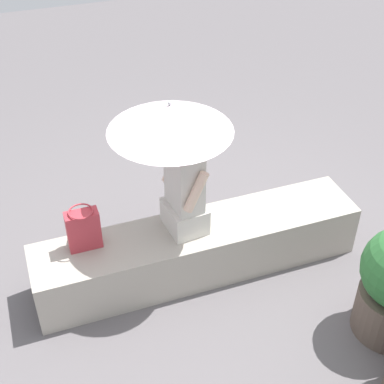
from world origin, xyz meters
TOP-DOWN VIEW (x-y plane):
  - ground_plane at (0.00, 0.00)m, footprint 14.00×14.00m
  - stone_bench at (0.00, 0.00)m, footprint 2.67×0.52m
  - person_seated at (-0.10, 0.05)m, footprint 0.31×0.49m
  - parasol at (-0.18, 0.13)m, footprint 0.91×0.91m
  - handbag_black at (-0.89, 0.09)m, footprint 0.25×0.19m

SIDE VIEW (x-z plane):
  - ground_plane at x=0.00m, z-range 0.00..0.00m
  - stone_bench at x=0.00m, z-range 0.00..0.46m
  - handbag_black at x=-0.89m, z-range 0.46..0.80m
  - person_seated at x=-0.10m, z-range 0.40..1.30m
  - parasol at x=-0.18m, z-range 0.87..1.96m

